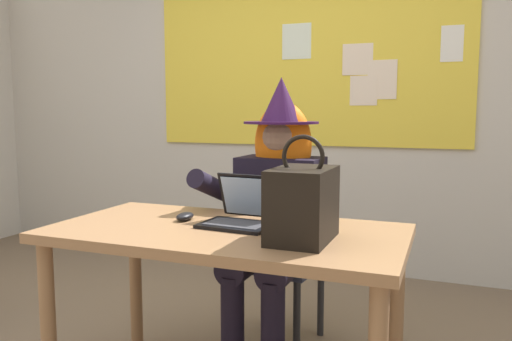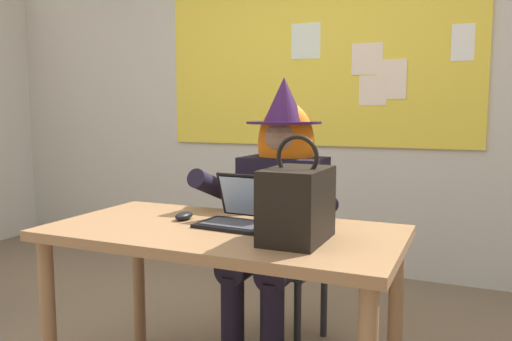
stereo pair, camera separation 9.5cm
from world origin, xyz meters
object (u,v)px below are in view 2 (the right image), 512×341
at_px(desk_main, 223,252).
at_px(chair_at_desk, 288,244).
at_px(person_costumed, 279,197).
at_px(computer_mouse, 184,216).
at_px(laptop, 240,213).
at_px(handbag, 297,204).

relative_size(desk_main, chair_at_desk, 1.55).
bearing_deg(desk_main, person_costumed, 89.39).
height_order(person_costumed, computer_mouse, person_costumed).
height_order(desk_main, chair_at_desk, chair_at_desk).
height_order(laptop, handbag, handbag).
bearing_deg(chair_at_desk, handbag, 27.42).
bearing_deg(desk_main, chair_at_desk, 88.83).
height_order(desk_main, person_costumed, person_costumed).
xyz_separation_m(chair_at_desk, handbag, (0.32, -0.78, 0.37)).
height_order(person_costumed, handbag, person_costumed).
height_order(desk_main, computer_mouse, computer_mouse).
xyz_separation_m(desk_main, person_costumed, (0.01, 0.59, 0.13)).
relative_size(desk_main, computer_mouse, 13.42).
distance_m(chair_at_desk, laptop, 0.69).
bearing_deg(chair_at_desk, person_costumed, 1.40).
relative_size(chair_at_desk, computer_mouse, 8.68).
bearing_deg(desk_main, handbag, -11.45).
xyz_separation_m(chair_at_desk, computer_mouse, (-0.24, -0.65, 0.26)).
bearing_deg(person_costumed, laptop, 3.88).
relative_size(computer_mouse, handbag, 0.28).
bearing_deg(computer_mouse, desk_main, -16.64).
height_order(person_costumed, laptop, person_costumed).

